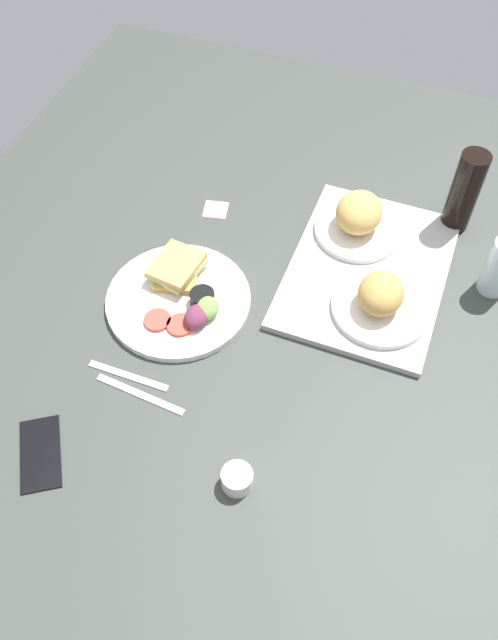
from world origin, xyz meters
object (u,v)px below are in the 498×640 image
Objects in this scene: soda_bottle at (464,192)px; sticky_note at (216,209)px; knife at (140,394)px; cell_phone at (40,453)px; fork at (128,375)px; plate_with_salad at (181,297)px; bread_plate_near at (359,219)px; serving_tray at (368,271)px; bread_plate_far at (381,300)px; espresso_cup at (237,479)px.

soda_bottle is 56.67cm from sticky_note.
cell_phone is (17.32, -11.67, 0.15)cm from knife.
fork is at bearing 148.28° from knife.
sticky_note is at bearing -173.27° from plate_with_salad.
fork is at bearing -6.64° from plate_with_salad.
soda_bottle is (-42.42, 50.59, 8.52)cm from plate_with_salad.
plate_with_salad is at bearing -43.79° from bread_plate_near.
sticky_note is (-28.18, -3.33, -1.57)cm from plate_with_salad.
bread_plate_near reaches higher than fork.
serving_tray is 56.20cm from fork.
cell_phone is at bearing -36.04° from soda_bottle.
bread_plate_near is 61.50cm from fork.
bread_plate_far is at bearing -18.65° from soda_bottle.
serving_tray is at bearing -35.43° from soda_bottle.
cell_phone is (40.97, -10.08, -1.23)cm from plate_with_salad.
espresso_cup is at bearing -10.21° from serving_tray.
bread_plate_near is 43.58cm from plate_with_salad.
bread_plate_far is 72.27cm from cell_phone.
soda_bottle is at bearing 161.35° from bread_plate_far.
cell_phone is (6.90, -35.50, -1.60)cm from espresso_cup.
bread_plate_far is 47.42cm from espresso_cup.
fork is 5.00cm from knife.
espresso_cup is 36.20cm from cell_phone.
serving_tray is 1.47× the size of plate_with_salad.
bread_plate_near is (-10.35, -5.29, 4.59)cm from serving_tray.
serving_tray is 55.96cm from espresso_cup.
serving_tray is 11.71cm from bread_plate_far.
plate_with_salad is 20.83cm from fork.
espresso_cup is (65.41, -4.63, -3.39)cm from bread_plate_near.
sticky_note is (-51.83, -4.92, -0.19)cm from knife.
bread_plate_near is 23.81cm from soda_bottle.
sticky_note is at bearing -75.20° from soda_bottle.
serving_tray reaches higher than cell_phone.
knife is (34.63, -38.38, -4.49)cm from bread_plate_far.
soda_bottle is 1.41× the size of cell_phone.
bread_plate_near is at bearing 175.95° from espresso_cup.
soda_bottle is at bearing 104.80° from sticky_note.
plate_with_salad is 1.51× the size of soda_bottle.
serving_tray is at bearing 58.06° from knife.
plate_with_salad is (10.99, -39.97, -3.11)cm from bread_plate_far.
bread_plate_near is 65.66cm from espresso_cup.
serving_tray is 8.04× the size of sticky_note.
fork is (31.63, -42.38, -4.49)cm from bread_plate_far.
fork reaches higher than sticky_note.
serving_tray is 76.82cm from cell_phone.
plate_with_salad reaches higher than fork.
espresso_cup is at bearing 69.02° from cell_phone.
sticky_note is (-62.25, -28.75, -1.94)cm from espresso_cup.
knife is 20.89cm from cell_phone.
soda_bottle reaches higher than sticky_note.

